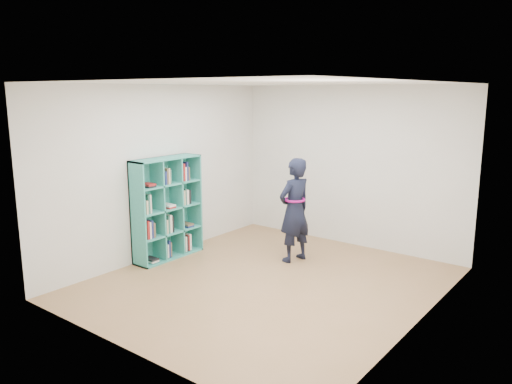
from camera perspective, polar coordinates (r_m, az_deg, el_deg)
The scene contains 9 objects.
floor at distance 6.74m, azimuth 1.28°, elevation -10.33°, with size 4.50×4.50×0.00m, color olive.
ceiling at distance 6.26m, azimuth 1.39°, elevation 12.36°, with size 4.50×4.50×0.00m, color white.
wall_left at distance 7.71m, azimuth -10.74°, elevation 2.29°, with size 0.02×4.50×2.60m, color silver.
wall_right at distance 5.46m, azimuth 18.51°, elevation -1.86°, with size 0.02×4.50×2.60m, color silver.
wall_back at distance 8.27m, azimuth 10.63°, elevation 2.91°, with size 4.00×0.02×2.60m, color silver.
wall_front at distance 4.79m, azimuth -14.85°, elevation -3.45°, with size 4.00×0.02×2.60m, color silver.
bookshelf at distance 7.65m, azimuth -10.26°, elevation -2.00°, with size 0.34×1.15×1.54m.
person at distance 7.39m, azimuth 4.43°, elevation -2.07°, with size 0.49×0.64×1.55m.
smartphone at distance 7.53m, azimuth 4.20°, elevation -1.01°, with size 0.01×0.09×0.12m.
Camera 1 is at (3.70, -5.04, 2.50)m, focal length 35.00 mm.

